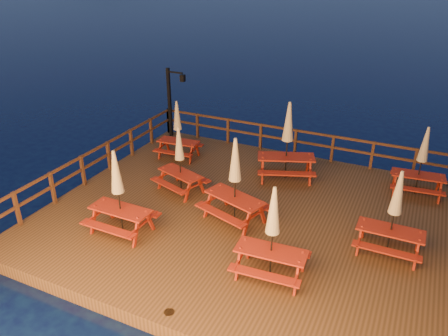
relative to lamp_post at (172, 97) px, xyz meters
The scene contains 13 objects.
ground 7.39m from the lamp_post, 40.16° to the right, with size 500.00×500.00×0.00m, color #050832.
deck 7.33m from the lamp_post, 40.16° to the right, with size 12.00×10.00×0.40m, color #422C15.
deck_piles 7.48m from the lamp_post, 40.16° to the right, with size 11.44×9.44×1.40m.
railing 6.15m from the lamp_post, 27.22° to the right, with size 11.80×9.75×1.10m.
lamp_post is the anchor object (origin of this frame).
picnic_table_0 5.06m from the lamp_post, 56.26° to the right, with size 1.94×1.75×2.29m.
picnic_table_1 2.34m from the lamp_post, 54.27° to the right, with size 1.70×1.44×2.29m.
picnic_table_2 5.94m from the lamp_post, 17.17° to the right, with size 2.42×2.22×2.82m.
picnic_table_3 9.90m from the lamp_post, 45.00° to the right, with size 1.83×1.55×2.49m.
picnic_table_4 10.66m from the lamp_post, 26.70° to the right, with size 1.70×1.40×2.43m.
picnic_table_5 7.45m from the lamp_post, 70.38° to the right, with size 1.79×1.48×2.54m.
picnic_table_6 7.24m from the lamp_post, 44.41° to the right, with size 2.23×2.01×2.65m.
picnic_table_7 10.03m from the lamp_post, ahead, with size 1.78×1.52×2.37m.
Camera 1 is at (4.25, -10.72, 7.57)m, focal length 35.00 mm.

